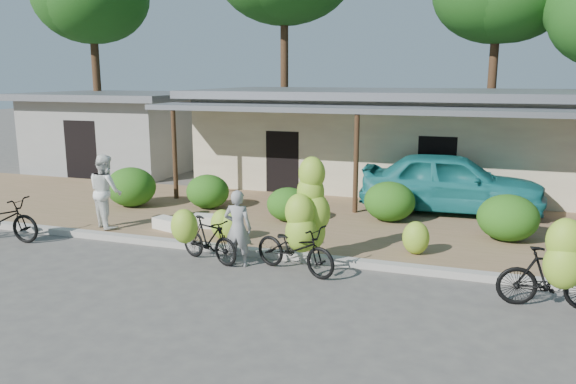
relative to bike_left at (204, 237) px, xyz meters
name	(u,v)px	position (x,y,z in m)	size (l,w,h in m)	color
ground	(282,297)	(2.13, -1.19, -0.57)	(100.00, 100.00, 0.00)	#4E4B48
sidewalk	(346,224)	(2.13, 3.81, -0.51)	(60.00, 6.00, 0.12)	#936D4F
curb	(313,258)	(2.13, 0.81, -0.49)	(60.00, 0.25, 0.15)	#A8A399
shop_main	(385,137)	(2.13, 9.74, 1.16)	(13.00, 8.50, 3.35)	beige
shop_grey	(120,130)	(-8.87, 9.80, 1.05)	(7.00, 6.00, 3.15)	gray
hedge_0	(131,187)	(-4.16, 3.56, 0.12)	(1.45, 1.31, 1.13)	#2A5D15
hedge_1	(208,191)	(-1.95, 4.05, 0.04)	(1.24, 1.11, 0.97)	#2A5D15
hedge_2	(288,204)	(0.68, 3.42, -0.01)	(1.13, 1.01, 0.88)	#2A5D15
hedge_3	(389,201)	(3.16, 4.27, 0.07)	(1.32, 1.19, 1.03)	#2A5D15
hedge_4	(508,218)	(6.00, 3.37, 0.09)	(1.37, 1.23, 1.07)	#2A5D15
bike_left	(204,237)	(0.00, 0.00, 0.00)	(1.64, 1.33, 1.25)	black
bike_center	(302,229)	(2.03, 0.32, 0.28)	(1.99, 1.44, 2.26)	black
bike_right	(556,271)	(6.57, -0.39, 0.16)	(1.79, 1.24, 1.70)	black
loose_banana_a	(222,224)	(-0.23, 1.37, -0.10)	(0.56, 0.47, 0.70)	#A2C932
loose_banana_b	(230,225)	(-0.04, 1.38, -0.11)	(0.54, 0.46, 0.67)	#A2C932
loose_banana_c	(416,238)	(4.13, 1.66, -0.09)	(0.57, 0.48, 0.71)	#A2C932
sack_near	(209,221)	(-1.00, 2.21, -0.30)	(0.85, 0.40, 0.30)	silver
sack_far	(168,224)	(-1.86, 1.70, -0.31)	(0.75, 0.38, 0.28)	silver
vendor	(238,228)	(0.73, 0.09, 0.23)	(0.58, 0.38, 1.59)	gray
bystander	(106,191)	(-3.41, 1.41, 0.47)	(0.89, 0.69, 1.83)	white
teal_van	(451,182)	(4.61, 5.81, 0.39)	(1.98, 4.91, 1.67)	#1C7D80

